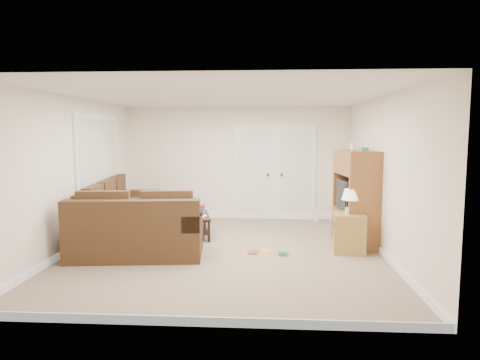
# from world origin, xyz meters

# --- Properties ---
(floor) EXTENTS (5.50, 5.50, 0.00)m
(floor) POSITION_xyz_m (0.00, 0.00, 0.00)
(floor) COLOR gray
(floor) RESTS_ON ground
(ceiling) EXTENTS (5.00, 5.50, 0.02)m
(ceiling) POSITION_xyz_m (0.00, 0.00, 2.50)
(ceiling) COLOR silver
(ceiling) RESTS_ON wall_back
(wall_left) EXTENTS (0.02, 5.50, 2.50)m
(wall_left) POSITION_xyz_m (-2.50, 0.00, 1.25)
(wall_left) COLOR white
(wall_left) RESTS_ON floor
(wall_right) EXTENTS (0.02, 5.50, 2.50)m
(wall_right) POSITION_xyz_m (2.50, 0.00, 1.25)
(wall_right) COLOR white
(wall_right) RESTS_ON floor
(wall_back) EXTENTS (5.00, 0.02, 2.50)m
(wall_back) POSITION_xyz_m (0.00, 2.75, 1.25)
(wall_back) COLOR white
(wall_back) RESTS_ON floor
(wall_front) EXTENTS (5.00, 0.02, 2.50)m
(wall_front) POSITION_xyz_m (0.00, -2.75, 1.25)
(wall_front) COLOR white
(wall_front) RESTS_ON floor
(baseboards) EXTENTS (5.00, 5.50, 0.10)m
(baseboards) POSITION_xyz_m (0.00, 0.00, 0.05)
(baseboards) COLOR silver
(baseboards) RESTS_ON floor
(french_doors) EXTENTS (1.80, 0.05, 2.13)m
(french_doors) POSITION_xyz_m (0.85, 2.71, 1.04)
(french_doors) COLOR silver
(french_doors) RESTS_ON floor
(window_left) EXTENTS (0.05, 1.92, 1.42)m
(window_left) POSITION_xyz_m (-2.46, 1.00, 1.55)
(window_left) COLOR silver
(window_left) RESTS_ON wall_left
(sectional_sofa) EXTENTS (2.37, 3.16, 0.95)m
(sectional_sofa) POSITION_xyz_m (-1.72, 0.32, 0.37)
(sectional_sofa) COLOR #48311C
(sectional_sofa) RESTS_ON floor
(coffee_table) EXTENTS (0.70, 1.08, 0.68)m
(coffee_table) POSITION_xyz_m (-0.65, 0.98, 0.22)
(coffee_table) COLOR black
(coffee_table) RESTS_ON floor
(tv_armoire) EXTENTS (0.67, 1.07, 1.75)m
(tv_armoire) POSITION_xyz_m (2.20, 0.51, 0.82)
(tv_armoire) COLOR brown
(tv_armoire) RESTS_ON floor
(side_cabinet) EXTENTS (0.53, 0.53, 1.03)m
(side_cabinet) POSITION_xyz_m (2.00, 0.06, 0.37)
(side_cabinet) COLOR #A7853D
(side_cabinet) RESTS_ON floor
(space_heater) EXTENTS (0.11, 0.09, 0.27)m
(space_heater) POSITION_xyz_m (1.75, 2.45, 0.14)
(space_heater) COLOR white
(space_heater) RESTS_ON floor
(floor_magazine) EXTENTS (0.39, 0.38, 0.01)m
(floor_magazine) POSITION_xyz_m (0.58, -0.02, 0.00)
(floor_magazine) COLOR gold
(floor_magazine) RESTS_ON floor
(floor_greenbox) EXTENTS (0.15, 0.19, 0.07)m
(floor_greenbox) POSITION_xyz_m (0.93, -0.16, 0.04)
(floor_greenbox) COLOR #408C4B
(floor_greenbox) RESTS_ON floor
(floor_book) EXTENTS (0.20, 0.25, 0.02)m
(floor_book) POSITION_xyz_m (0.38, -0.06, 0.01)
(floor_book) COLOR brown
(floor_book) RESTS_ON floor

